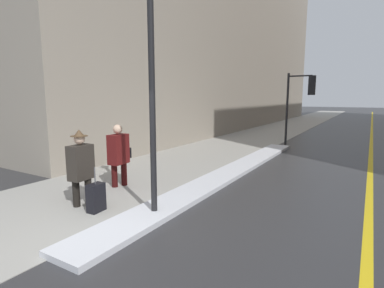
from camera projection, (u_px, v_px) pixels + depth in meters
The scene contains 10 objects.
ground_plane at pixel (90, 239), 5.01m from camera, with size 160.00×160.00×0.00m, color #2D2D30.
sidewalk_slab at pixel (260, 135), 18.74m from camera, with size 4.00×80.00×0.01m.
road_centre_stripe at pixel (371, 143), 15.70m from camera, with size 0.16×80.00×0.00m.
snow_bank_curb at pixel (230, 172), 9.25m from camera, with size 0.87×11.91×0.11m.
building_facade_left at pixel (224, 20), 24.20m from camera, with size 6.00×36.00×17.15m.
lamp_post at pixel (151, 63), 5.56m from camera, with size 0.28×0.28×5.01m.
traffic_light_near at pixel (303, 94), 14.29m from camera, with size 1.31×0.32×3.52m.
pedestrian_in_fedora at pixel (81, 165), 6.42m from camera, with size 0.36×0.54×1.68m.
pedestrian_with_shoulder_bag at pixel (119, 153), 7.86m from camera, with size 0.35×0.76×1.66m.
rolling_suitcase at pixel (96, 198), 6.17m from camera, with size 0.25×0.38×0.95m.
Camera 1 is at (3.89, -3.16, 2.35)m, focal length 28.00 mm.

